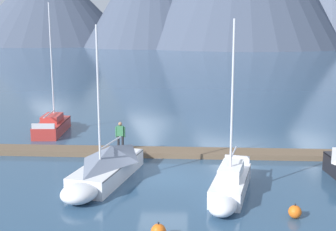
# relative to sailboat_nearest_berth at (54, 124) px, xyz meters

# --- Properties ---
(ground_plane) EXTENTS (700.00, 700.00, 0.00)m
(ground_plane) POSITION_rel_sailboat_nearest_berth_xyz_m (8.49, -9.78, -0.56)
(ground_plane) COLOR #2D4C6B
(mountain_west_summit) EXTENTS (84.25, 84.25, 42.52)m
(mountain_west_summit) POSITION_rel_sailboat_nearest_berth_xyz_m (-58.99, 194.86, 21.30)
(mountain_west_summit) COLOR #424C60
(mountain_west_summit) RESTS_ON ground
(dock) EXTENTS (24.01, 2.19, 0.30)m
(dock) POSITION_rel_sailboat_nearest_berth_xyz_m (8.49, -5.78, -0.41)
(dock) COLOR brown
(dock) RESTS_ON ground
(sailboat_nearest_berth) EXTENTS (1.96, 5.86, 9.19)m
(sailboat_nearest_berth) POSITION_rel_sailboat_nearest_berth_xyz_m (0.00, 0.00, 0.00)
(sailboat_nearest_berth) COLOR #B2332D
(sailboat_nearest_berth) RESTS_ON ground
(sailboat_second_berth) EXTENTS (3.27, 7.14, 7.54)m
(sailboat_second_berth) POSITION_rel_sailboat_nearest_berth_xyz_m (5.72, -10.50, 0.20)
(sailboat_second_berth) COLOR silver
(sailboat_second_berth) RESTS_ON ground
(sailboat_mid_dock_port) EXTENTS (2.54, 5.85, 7.76)m
(sailboat_mid_dock_port) POSITION_rel_sailboat_nearest_berth_xyz_m (11.58, -12.35, -0.02)
(sailboat_mid_dock_port) COLOR white
(sailboat_mid_dock_port) RESTS_ON ground
(person_on_dock) EXTENTS (0.59, 0.25, 1.69)m
(person_on_dock) POSITION_rel_sailboat_nearest_berth_xyz_m (5.76, -5.86, 0.70)
(person_on_dock) COLOR #232328
(person_on_dock) RESTS_ON dock
(mooring_buoy_channel_marker) EXTENTS (0.55, 0.55, 0.63)m
(mooring_buoy_channel_marker) POSITION_rel_sailboat_nearest_berth_xyz_m (8.68, -16.57, -0.28)
(mooring_buoy_channel_marker) COLOR orange
(mooring_buoy_channel_marker) RESTS_ON ground
(mooring_buoy_inner_mooring) EXTENTS (0.52, 0.52, 0.60)m
(mooring_buoy_inner_mooring) POSITION_rel_sailboat_nearest_berth_xyz_m (13.94, -14.59, -0.30)
(mooring_buoy_inner_mooring) COLOR orange
(mooring_buoy_inner_mooring) RESTS_ON ground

